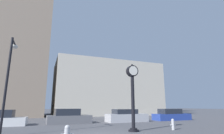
{
  "coord_description": "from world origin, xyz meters",
  "views": [
    {
      "loc": [
        -3.37,
        -9.86,
        1.65
      ],
      "look_at": [
        4.73,
        10.8,
        6.64
      ],
      "focal_mm": 28.0,
      "sensor_mm": 36.0,
      "label": 1
    }
  ],
  "objects_px": {
    "street_clock": "(133,91)",
    "car_silver": "(126,116)",
    "fire_hydrant_near": "(173,124)",
    "car_blue": "(171,115)",
    "car_white": "(0,119)",
    "car_grey": "(69,117)",
    "street_lamp_left": "(10,69)",
    "fire_hydrant_far": "(67,133)"
  },
  "relations": [
    {
      "from": "street_clock",
      "to": "fire_hydrant_far",
      "type": "distance_m",
      "value": 5.53
    },
    {
      "from": "fire_hydrant_far",
      "to": "street_clock",
      "type": "bearing_deg",
      "value": 22.53
    },
    {
      "from": "car_grey",
      "to": "fire_hydrant_near",
      "type": "bearing_deg",
      "value": -51.77
    },
    {
      "from": "car_grey",
      "to": "fire_hydrant_far",
      "type": "bearing_deg",
      "value": -100.21
    },
    {
      "from": "car_silver",
      "to": "street_lamp_left",
      "type": "height_order",
      "value": "street_lamp_left"
    },
    {
      "from": "car_silver",
      "to": "car_blue",
      "type": "xyz_separation_m",
      "value": [
        6.15,
        0.1,
        -0.01
      ]
    },
    {
      "from": "car_silver",
      "to": "fire_hydrant_far",
      "type": "bearing_deg",
      "value": -131.38
    },
    {
      "from": "car_white",
      "to": "fire_hydrant_far",
      "type": "height_order",
      "value": "car_white"
    },
    {
      "from": "street_lamp_left",
      "to": "fire_hydrant_far",
      "type": "bearing_deg",
      "value": -43.35
    },
    {
      "from": "street_lamp_left",
      "to": "car_grey",
      "type": "bearing_deg",
      "value": 52.85
    },
    {
      "from": "street_clock",
      "to": "fire_hydrant_far",
      "type": "bearing_deg",
      "value": -157.47
    },
    {
      "from": "car_white",
      "to": "street_lamp_left",
      "type": "bearing_deg",
      "value": -75.38
    },
    {
      "from": "car_grey",
      "to": "car_blue",
      "type": "bearing_deg",
      "value": -3.01
    },
    {
      "from": "car_grey",
      "to": "car_blue",
      "type": "xyz_separation_m",
      "value": [
        12.27,
        -0.22,
        -0.03
      ]
    },
    {
      "from": "car_silver",
      "to": "car_white",
      "type": "bearing_deg",
      "value": 178.16
    },
    {
      "from": "car_silver",
      "to": "car_grey",
      "type": "bearing_deg",
      "value": 175.85
    },
    {
      "from": "street_clock",
      "to": "car_silver",
      "type": "xyz_separation_m",
      "value": [
        2.8,
        6.87,
        -2.15
      ]
    },
    {
      "from": "fire_hydrant_far",
      "to": "street_lamp_left",
      "type": "height_order",
      "value": "street_lamp_left"
    },
    {
      "from": "car_white",
      "to": "fire_hydrant_near",
      "type": "height_order",
      "value": "car_white"
    },
    {
      "from": "street_clock",
      "to": "car_grey",
      "type": "bearing_deg",
      "value": 114.78
    },
    {
      "from": "street_clock",
      "to": "fire_hydrant_far",
      "type": "height_order",
      "value": "street_clock"
    },
    {
      "from": "fire_hydrant_near",
      "to": "street_lamp_left",
      "type": "height_order",
      "value": "street_lamp_left"
    },
    {
      "from": "car_blue",
      "to": "fire_hydrant_near",
      "type": "relative_size",
      "value": 6.05
    },
    {
      "from": "fire_hydrant_near",
      "to": "street_lamp_left",
      "type": "bearing_deg",
      "value": 172.33
    },
    {
      "from": "car_grey",
      "to": "fire_hydrant_far",
      "type": "height_order",
      "value": "car_grey"
    },
    {
      "from": "fire_hydrant_far",
      "to": "street_lamp_left",
      "type": "bearing_deg",
      "value": 136.65
    },
    {
      "from": "car_white",
      "to": "car_silver",
      "type": "relative_size",
      "value": 0.91
    },
    {
      "from": "fire_hydrant_far",
      "to": "car_silver",
      "type": "bearing_deg",
      "value": 49.78
    },
    {
      "from": "street_clock",
      "to": "car_white",
      "type": "bearing_deg",
      "value": 142.34
    },
    {
      "from": "street_clock",
      "to": "fire_hydrant_near",
      "type": "xyz_separation_m",
      "value": [
        3.03,
        -0.31,
        -2.32
      ]
    },
    {
      "from": "car_silver",
      "to": "car_blue",
      "type": "relative_size",
      "value": 0.96
    },
    {
      "from": "car_blue",
      "to": "street_lamp_left",
      "type": "bearing_deg",
      "value": -161.4
    },
    {
      "from": "car_grey",
      "to": "fire_hydrant_near",
      "type": "xyz_separation_m",
      "value": [
        6.35,
        -7.5,
        -0.19
      ]
    },
    {
      "from": "car_white",
      "to": "fire_hydrant_far",
      "type": "relative_size",
      "value": 5.35
    },
    {
      "from": "car_blue",
      "to": "street_lamp_left",
      "type": "distance_m",
      "value": 18.12
    },
    {
      "from": "car_grey",
      "to": "car_silver",
      "type": "distance_m",
      "value": 6.13
    },
    {
      "from": "car_grey",
      "to": "fire_hydrant_near",
      "type": "relative_size",
      "value": 5.52
    },
    {
      "from": "street_clock",
      "to": "car_silver",
      "type": "height_order",
      "value": "street_clock"
    },
    {
      "from": "car_silver",
      "to": "fire_hydrant_near",
      "type": "distance_m",
      "value": 7.19
    },
    {
      "from": "car_grey",
      "to": "street_lamp_left",
      "type": "distance_m",
      "value": 8.27
    },
    {
      "from": "car_blue",
      "to": "car_white",
      "type": "bearing_deg",
      "value": 179.42
    },
    {
      "from": "car_grey",
      "to": "car_silver",
      "type": "relative_size",
      "value": 0.95
    }
  ]
}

